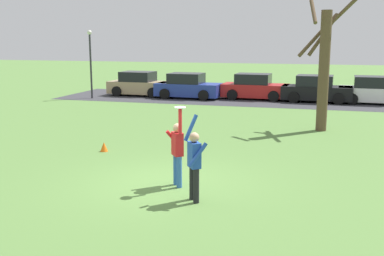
% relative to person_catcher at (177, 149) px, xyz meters
% --- Properties ---
extents(ground_plane, '(120.00, 120.00, 0.00)m').
position_rel_person_catcher_xyz_m(ground_plane, '(-0.31, 0.14, -0.98)').
color(ground_plane, '#567F3D').
extents(person_catcher, '(0.54, 0.58, 2.08)m').
position_rel_person_catcher_xyz_m(person_catcher, '(0.00, 0.00, 0.00)').
color(person_catcher, '#3366B7').
rests_on(person_catcher, ground_plane).
extents(person_defender, '(0.63, 0.66, 2.04)m').
position_rel_person_catcher_xyz_m(person_defender, '(0.72, -0.99, -0.00)').
color(person_defender, black).
rests_on(person_defender, ground_plane).
extents(frisbee_disc, '(0.28, 0.28, 0.02)m').
position_rel_person_catcher_xyz_m(frisbee_disc, '(0.13, -0.18, 1.11)').
color(frisbee_disc, white).
rests_on(frisbee_disc, person_catcher).
extents(parked_car_tan, '(4.17, 2.17, 1.59)m').
position_rel_person_catcher_xyz_m(parked_car_tan, '(-8.27, 17.96, -0.25)').
color(parked_car_tan, tan).
rests_on(parked_car_tan, ground_plane).
extents(parked_car_blue, '(4.17, 2.17, 1.59)m').
position_rel_person_catcher_xyz_m(parked_car_blue, '(-4.78, 17.48, -0.25)').
color(parked_car_blue, '#233893').
rests_on(parked_car_blue, ground_plane).
extents(parked_car_red, '(4.17, 2.17, 1.59)m').
position_rel_person_catcher_xyz_m(parked_car_red, '(-0.60, 18.17, -0.25)').
color(parked_car_red, red).
rests_on(parked_car_red, ground_plane).
extents(parked_car_black, '(4.17, 2.17, 1.59)m').
position_rel_person_catcher_xyz_m(parked_car_black, '(3.14, 17.89, -0.25)').
color(parked_car_black, black).
rests_on(parked_car_black, ground_plane).
extents(parked_car_white, '(4.17, 2.17, 1.59)m').
position_rel_person_catcher_xyz_m(parked_car_white, '(6.44, 17.96, -0.25)').
color(parked_car_white, white).
rests_on(parked_car_white, ground_plane).
extents(parking_strip, '(28.05, 6.40, 0.01)m').
position_rel_person_catcher_xyz_m(parking_strip, '(1.06, 17.80, -0.98)').
color(parking_strip, '#38383D').
rests_on(parking_strip, ground_plane).
extents(bare_tree_tall, '(2.53, 2.11, 5.60)m').
position_rel_person_catcher_xyz_m(bare_tree_tall, '(3.51, 8.80, 1.78)').
color(bare_tree_tall, brown).
rests_on(bare_tree_tall, ground_plane).
extents(lamppost_by_lot, '(0.28, 0.28, 4.26)m').
position_rel_person_catcher_xyz_m(lamppost_by_lot, '(-10.67, 15.80, 1.60)').
color(lamppost_by_lot, '#2D2D33').
rests_on(lamppost_by_lot, ground_plane).
extents(field_cone_orange, '(0.26, 0.26, 0.32)m').
position_rel_person_catcher_xyz_m(field_cone_orange, '(-3.53, 2.94, -0.82)').
color(field_cone_orange, orange).
rests_on(field_cone_orange, ground_plane).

